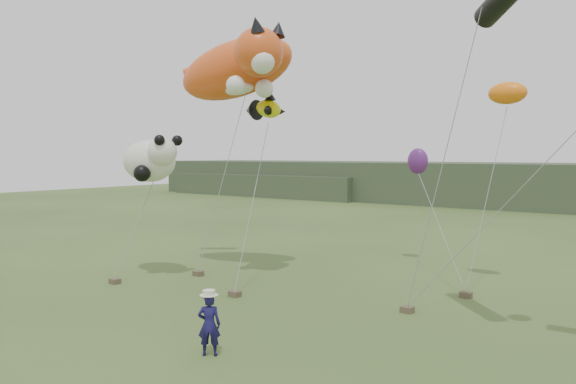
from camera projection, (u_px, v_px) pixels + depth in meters
name	position (u px, v px, depth m)	size (l,w,h in m)	color
ground	(186.00, 334.00, 15.09)	(120.00, 120.00, 0.00)	#385123
headland	(516.00, 185.00, 52.59)	(90.00, 13.00, 4.00)	#2D3D28
festival_attendant	(209.00, 325.00, 13.47)	(0.55, 0.36, 1.51)	#161246
sandbag_anchors	(275.00, 289.00, 19.72)	(11.64, 6.13, 0.19)	brown
cat_kite	(241.00, 66.00, 22.56)	(6.64, 3.90, 3.43)	#DD4F19
fish_kite	(262.00, 109.00, 23.97)	(2.38, 1.56, 1.24)	yellow
panda_kite	(151.00, 160.00, 22.11)	(2.94, 1.90, 1.83)	white
misc_kites	(464.00, 126.00, 22.35)	(5.62, 3.11, 3.50)	orange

